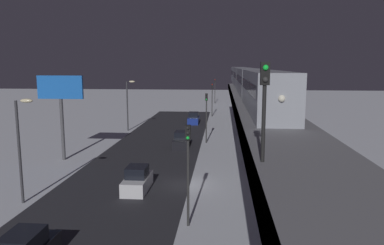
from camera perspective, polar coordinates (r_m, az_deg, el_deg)
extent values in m
plane|color=silver|center=(31.22, -1.16, -9.68)|extent=(240.00, 240.00, 0.00)
cube|color=#28282D|center=(32.12, -10.29, -9.28)|extent=(11.00, 97.58, 0.01)
cube|color=slate|center=(29.95, 11.61, 0.53)|extent=(5.00, 97.58, 0.80)
cube|color=#38383D|center=(29.76, 7.05, 0.60)|extent=(0.24, 95.63, 0.80)
cylinder|color=slate|center=(70.56, 7.69, 2.89)|extent=(1.40, 1.40, 5.29)
cylinder|color=slate|center=(54.43, 8.52, 1.10)|extent=(1.40, 1.40, 5.29)
cylinder|color=slate|center=(38.43, 10.06, -2.19)|extent=(1.40, 1.40, 5.29)
cylinder|color=slate|center=(22.80, 13.77, -10.06)|extent=(1.40, 1.40, 5.29)
cube|color=#999EA8|center=(31.87, 11.27, 4.84)|extent=(2.90, 18.00, 3.40)
cube|color=black|center=(31.84, 11.29, 5.57)|extent=(2.94, 16.20, 0.90)
cube|color=#999EA8|center=(50.37, 8.92, 6.34)|extent=(2.90, 18.00, 3.40)
cube|color=black|center=(50.35, 8.93, 6.80)|extent=(2.94, 16.20, 0.90)
cube|color=#999EA8|center=(68.92, 7.83, 7.03)|extent=(2.90, 18.00, 3.40)
cube|color=black|center=(68.91, 7.84, 7.37)|extent=(2.94, 16.20, 0.90)
cube|color=#999EA8|center=(87.49, 7.20, 7.43)|extent=(2.90, 18.00, 3.40)
cube|color=black|center=(87.49, 7.21, 7.70)|extent=(2.94, 16.20, 0.90)
sphere|color=white|center=(22.91, 13.79, 3.65)|extent=(0.44, 0.44, 0.44)
cylinder|color=black|center=(14.87, 11.06, -0.04)|extent=(0.16, 0.16, 3.20)
cube|color=black|center=(14.70, 11.29, 7.49)|extent=(0.36, 0.28, 0.90)
sphere|color=#19F23F|center=(14.54, 11.39, 8.37)|extent=(0.22, 0.22, 0.22)
sphere|color=#333333|center=(14.55, 11.34, 6.56)|extent=(0.22, 0.22, 0.22)
cube|color=black|center=(44.95, -1.64, -3.16)|extent=(1.80, 4.41, 1.10)
cube|color=black|center=(44.75, -1.64, -1.93)|extent=(1.58, 2.12, 0.87)
cylinder|color=black|center=(46.42, -2.50, -3.07)|extent=(0.20, 0.64, 0.64)
cylinder|color=black|center=(46.24, -0.39, -3.11)|extent=(0.20, 0.64, 0.64)
cylinder|color=black|center=(43.78, -2.95, -3.81)|extent=(0.20, 0.64, 0.64)
cylinder|color=black|center=(43.58, -0.72, -3.86)|extent=(0.20, 0.64, 0.64)
cube|color=black|center=(20.33, -24.84, -16.42)|extent=(1.58, 2.16, 0.87)
cube|color=silver|center=(30.15, -8.50, -9.36)|extent=(1.80, 4.08, 1.10)
cube|color=black|center=(29.86, -8.55, -7.56)|extent=(1.58, 1.96, 0.87)
cube|color=navy|center=(63.06, 0.24, 0.34)|extent=(1.80, 4.09, 1.10)
cube|color=black|center=(62.92, 0.24, 1.23)|extent=(1.58, 1.97, 0.87)
cylinder|color=#2D2D2D|center=(22.84, -0.61, -9.48)|extent=(0.16, 0.16, 5.50)
cube|color=black|center=(22.04, -0.62, -1.56)|extent=(0.32, 0.32, 0.90)
sphere|color=black|center=(21.81, -0.67, -0.87)|extent=(0.20, 0.20, 0.20)
sphere|color=black|center=(21.87, -0.67, -1.64)|extent=(0.20, 0.20, 0.20)
sphere|color=#19E53F|center=(21.92, -0.67, -2.42)|extent=(0.20, 0.20, 0.20)
cylinder|color=#2D2D2D|center=(47.02, 2.24, 0.10)|extent=(0.16, 0.16, 5.50)
cube|color=black|center=(46.64, 2.27, 3.98)|extent=(0.32, 0.32, 0.90)
sphere|color=black|center=(46.44, 2.26, 4.33)|extent=(0.20, 0.20, 0.20)
sphere|color=black|center=(46.46, 2.26, 3.96)|extent=(0.20, 0.20, 0.20)
sphere|color=#19E53F|center=(46.49, 2.25, 3.60)|extent=(0.20, 0.20, 0.20)
cylinder|color=#2D2D2D|center=(71.66, 3.14, 3.13)|extent=(0.16, 0.16, 5.50)
cube|color=black|center=(71.41, 3.16, 5.69)|extent=(0.32, 0.32, 0.90)
sphere|color=red|center=(71.21, 3.16, 5.92)|extent=(0.20, 0.20, 0.20)
sphere|color=black|center=(71.23, 3.16, 5.68)|extent=(0.20, 0.20, 0.20)
sphere|color=black|center=(71.25, 3.15, 5.44)|extent=(0.20, 0.20, 0.20)
cylinder|color=#2D2D2D|center=(96.40, 3.58, 4.62)|extent=(0.16, 0.16, 5.50)
cube|color=black|center=(96.22, 3.60, 6.52)|extent=(0.32, 0.32, 0.90)
sphere|color=red|center=(96.02, 3.60, 6.69)|extent=(0.20, 0.20, 0.20)
sphere|color=black|center=(96.04, 3.59, 6.51)|extent=(0.20, 0.20, 0.20)
sphere|color=black|center=(96.05, 3.59, 6.33)|extent=(0.20, 0.20, 0.20)
cylinder|color=#4C4C51|center=(40.84, -19.49, -1.05)|extent=(0.36, 0.36, 6.50)
cube|color=blue|center=(40.34, -19.82, 5.19)|extent=(4.80, 0.30, 2.40)
cylinder|color=#38383D|center=(29.05, -25.25, -4.29)|extent=(0.20, 0.20, 7.50)
ellipsoid|color=#F4E5B2|center=(28.09, -24.34, 3.11)|extent=(0.90, 0.44, 0.30)
cylinder|color=#38383D|center=(56.65, -10.02, 2.49)|extent=(0.20, 0.20, 7.50)
ellipsoid|color=#F4E5B2|center=(56.17, -9.33, 6.30)|extent=(0.90, 0.44, 0.30)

